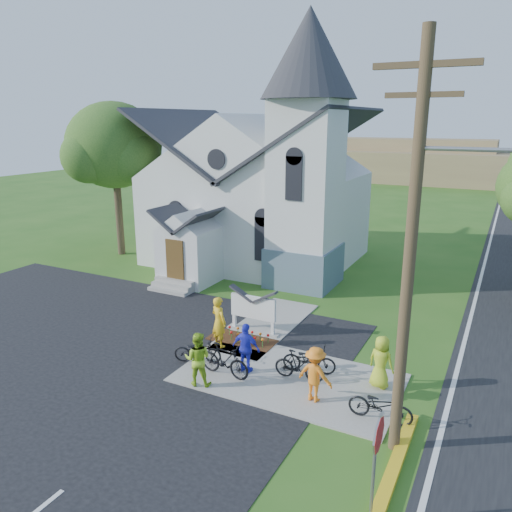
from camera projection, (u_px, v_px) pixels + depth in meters
The scene contains 20 objects.
ground at pixel (241, 375), 16.37m from camera, with size 120.00×120.00×0.00m, color #2B5A19.
parking_lot at pixel (42, 355), 17.74m from camera, with size 20.00×16.00×0.02m, color black.
sidewalk at pixel (289, 378), 16.13m from camera, with size 7.00×4.00×0.05m, color gray.
church at pixel (262, 172), 28.11m from camera, with size 12.35×12.00×13.00m.
church_sign at pixel (253, 308), 19.38m from camera, with size 2.20×0.40×1.70m.
flower_bed at pixel (242, 340), 18.87m from camera, with size 2.60×1.10×0.07m, color #361F0E.
utility_pole at pixel (414, 243), 11.29m from camera, with size 3.45×0.28×10.00m.
stop_sign at pixel (377, 449), 9.90m from camera, with size 0.11×0.76×2.48m.
tree_lot_corner at pixel (114, 146), 29.38m from camera, with size 5.60×5.60×9.15m.
distant_hills at pixel (481, 168), 62.63m from camera, with size 61.00×10.00×5.60m.
cyclist_0 at pixel (219, 322), 18.11m from camera, with size 0.69×0.46×1.90m, color yellow.
bike_0 at pixel (198, 351), 17.01m from camera, with size 0.57×1.63×0.86m, color black.
cyclist_1 at pixel (198, 359), 15.48m from camera, with size 0.84×0.66×1.74m, color #97C825.
bike_1 at pixel (225, 360), 16.08m from camera, with size 0.52×1.83×1.10m, color black.
cyclist_2 at pixel (246, 348), 16.27m from camera, with size 0.99×0.41×1.68m, color #2A30D5.
bike_2 at pixel (309, 359), 16.32m from camera, with size 0.61×1.75×0.92m, color black.
cyclist_3 at pixel (315, 374), 14.59m from camera, with size 1.09×0.63×1.69m, color orange.
bike_3 at pixel (299, 366), 15.84m from camera, with size 0.46×1.65×0.99m, color black.
cyclist_4 at pixel (381, 362), 15.34m from camera, with size 0.82×0.54×1.69m, color #ACC525.
bike_4 at pixel (380, 405), 13.69m from camera, with size 0.62×1.78×0.94m, color black.
Camera 1 is at (7.20, -12.89, 8.10)m, focal length 35.00 mm.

